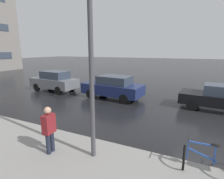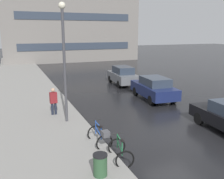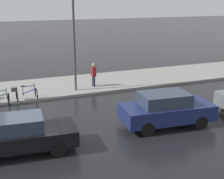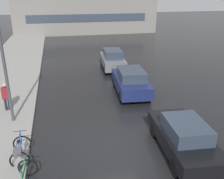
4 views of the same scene
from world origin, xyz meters
TOP-DOWN VIEW (x-y plane):
  - ground_plane at (0.00, 0.00)m, footprint 140.00×140.00m
  - sidewalk_kerb at (-6.00, 10.00)m, footprint 4.80×60.00m
  - bicycle_second at (-3.84, 0.02)m, footprint 0.75×1.44m
  - car_black at (2.50, -0.82)m, footprint 2.08×4.33m
  - car_navy at (2.30, 5.81)m, footprint 2.25×4.46m
  - pedestrian at (-5.00, 4.68)m, footprint 0.41×0.26m
  - streetlamp at (-4.56, 3.33)m, footprint 0.34×0.34m

SIDE VIEW (x-z plane):
  - ground_plane at x=0.00m, z-range 0.00..0.00m
  - sidewalk_kerb at x=-6.00m, z-range 0.00..0.14m
  - bicycle_second at x=-3.84m, z-range -0.01..1.01m
  - car_black at x=2.50m, z-range 0.01..1.50m
  - car_navy at x=2.30m, z-range 0.01..1.64m
  - pedestrian at x=-5.00m, z-range 0.11..1.79m
  - streetlamp at x=-4.56m, z-range 0.64..6.80m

